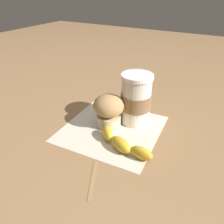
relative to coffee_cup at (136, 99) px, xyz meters
name	(u,v)px	position (x,y,z in m)	size (l,w,h in m)	color
ground_plane	(112,129)	(0.07, -0.04, -0.07)	(3.00, 3.00, 0.00)	#936D47
paper_napkin	(112,128)	(0.07, -0.04, -0.07)	(0.26, 0.26, 0.00)	beige
coffee_cup	(136,99)	(0.00, 0.00, 0.00)	(0.09, 0.09, 0.15)	silver
muffin	(109,109)	(0.06, -0.06, -0.02)	(0.09, 0.09, 0.10)	beige
banana	(122,143)	(0.13, 0.03, -0.06)	(0.08, 0.17, 0.03)	gold
wooden_stirrer	(92,180)	(0.25, 0.02, -0.07)	(0.11, 0.01, 0.00)	#9E7547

